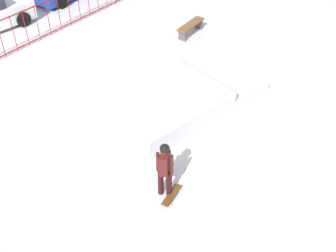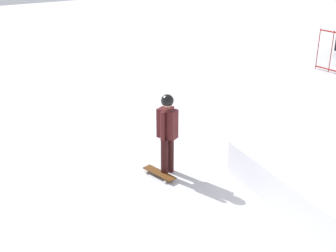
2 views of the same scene
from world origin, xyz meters
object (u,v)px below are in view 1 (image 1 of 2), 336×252
(skater, at_px, (165,166))
(skateboard, at_px, (172,195))
(park_bench, at_px, (191,26))
(skate_ramp, at_px, (178,101))

(skater, height_order, skateboard, skater)
(skater, relative_size, park_bench, 1.06)
(skate_ramp, relative_size, skateboard, 6.98)
(skater, relative_size, skateboard, 2.09)
(skate_ramp, xyz_separation_m, skateboard, (-3.08, -2.19, -0.24))
(skater, bearing_deg, park_bench, 7.90)
(skateboard, distance_m, park_bench, 9.04)
(skate_ramp, xyz_separation_m, skater, (-3.10, -1.98, 0.69))
(park_bench, bearing_deg, skater, -147.72)
(skateboard, xyz_separation_m, park_bench, (7.54, 4.98, 0.28))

